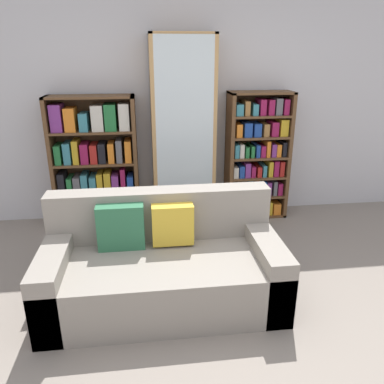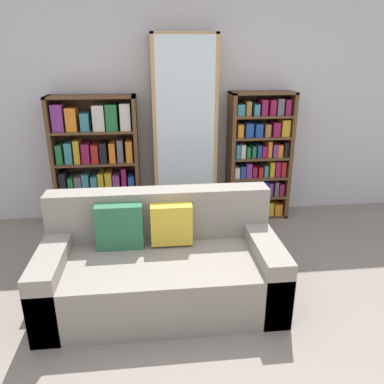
{
  "view_description": "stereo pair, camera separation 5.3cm",
  "coord_description": "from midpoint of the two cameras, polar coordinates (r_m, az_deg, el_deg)",
  "views": [
    {
      "loc": [
        -0.55,
        -1.87,
        1.84
      ],
      "look_at": [
        -0.14,
        1.4,
        0.62
      ],
      "focal_mm": 35.0,
      "sensor_mm": 36.0,
      "label": 1
    },
    {
      "loc": [
        -0.5,
        -1.87,
        1.84
      ],
      "look_at": [
        -0.14,
        1.4,
        0.62
      ],
      "focal_mm": 35.0,
      "sensor_mm": 36.0,
      "label": 2
    }
  ],
  "objects": [
    {
      "name": "bookshelf_left",
      "position": [
        4.28,
        -13.94,
        4.18
      ],
      "size": [
        0.92,
        0.32,
        1.44
      ],
      "color": "brown",
      "rests_on": "ground"
    },
    {
      "name": "couch",
      "position": [
        2.98,
        -4.2,
        -11.17
      ],
      "size": [
        1.79,
        0.87,
        0.82
      ],
      "color": "gray",
      "rests_on": "ground"
    },
    {
      "name": "ground_plane",
      "position": [
        2.68,
        7.46,
        -23.34
      ],
      "size": [
        16.0,
        16.0,
        0.0
      ],
      "primitive_type": "plane",
      "color": "gray"
    },
    {
      "name": "wall_back",
      "position": [
        4.35,
        0.77,
        13.84
      ],
      "size": [
        6.81,
        0.06,
        2.7
      ],
      "color": "silver",
      "rests_on": "ground"
    },
    {
      "name": "wine_bottle",
      "position": [
        4.1,
        5.49,
        -3.92
      ],
      "size": [
        0.08,
        0.08,
        0.4
      ],
      "color": "#143819",
      "rests_on": "ground"
    },
    {
      "name": "display_cabinet",
      "position": [
        4.17,
        -0.83,
        8.83
      ],
      "size": [
        0.68,
        0.36,
        2.04
      ],
      "color": "tan",
      "rests_on": "ground"
    },
    {
      "name": "bookshelf_right",
      "position": [
        4.42,
        10.5,
        5.11
      ],
      "size": [
        0.71,
        0.32,
        1.46
      ],
      "color": "brown",
      "rests_on": "ground"
    }
  ]
}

